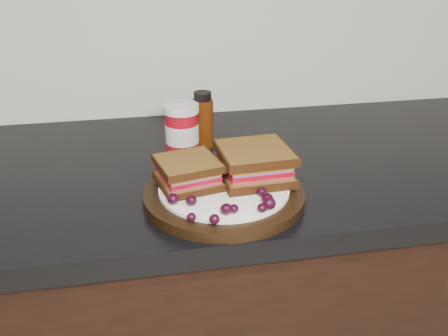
# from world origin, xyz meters

# --- Properties ---
(countertop) EXTENTS (3.98, 0.60, 0.04)m
(countertop) POSITION_xyz_m (0.00, 1.70, 0.88)
(countertop) COLOR black
(countertop) RESTS_ON base_cabinets
(plate) EXTENTS (0.28, 0.28, 0.02)m
(plate) POSITION_xyz_m (0.27, 1.54, 0.91)
(plate) COLOR black
(plate) RESTS_ON countertop
(sandwich_left) EXTENTS (0.12, 0.12, 0.05)m
(sandwich_left) POSITION_xyz_m (0.21, 1.56, 0.95)
(sandwich_left) COLOR brown
(sandwich_left) RESTS_ON plate
(sandwich_right) EXTENTS (0.13, 0.13, 0.06)m
(sandwich_right) POSITION_xyz_m (0.33, 1.57, 0.95)
(sandwich_right) COLOR brown
(sandwich_right) RESTS_ON plate
(grape_0) EXTENTS (0.02, 0.02, 0.02)m
(grape_0) POSITION_xyz_m (0.18, 1.50, 0.93)
(grape_0) COLOR black
(grape_0) RESTS_ON plate
(grape_1) EXTENTS (0.02, 0.02, 0.02)m
(grape_1) POSITION_xyz_m (0.20, 1.49, 0.93)
(grape_1) COLOR black
(grape_1) RESTS_ON plate
(grape_2) EXTENTS (0.01, 0.01, 0.01)m
(grape_2) POSITION_xyz_m (0.20, 1.44, 0.93)
(grape_2) COLOR black
(grape_2) RESTS_ON plate
(grape_3) EXTENTS (0.02, 0.02, 0.02)m
(grape_3) POSITION_xyz_m (0.23, 1.43, 0.93)
(grape_3) COLOR black
(grape_3) RESTS_ON plate
(grape_4) EXTENTS (0.02, 0.02, 0.02)m
(grape_4) POSITION_xyz_m (0.25, 1.45, 0.93)
(grape_4) COLOR black
(grape_4) RESTS_ON plate
(grape_5) EXTENTS (0.02, 0.02, 0.01)m
(grape_5) POSITION_xyz_m (0.27, 1.45, 0.93)
(grape_5) COLOR black
(grape_5) RESTS_ON plate
(grape_6) EXTENTS (0.02, 0.02, 0.01)m
(grape_6) POSITION_xyz_m (0.31, 1.45, 0.93)
(grape_6) COLOR black
(grape_6) RESTS_ON plate
(grape_7) EXTENTS (0.02, 0.02, 0.02)m
(grape_7) POSITION_xyz_m (0.32, 1.45, 0.93)
(grape_7) COLOR black
(grape_7) RESTS_ON plate
(grape_8) EXTENTS (0.02, 0.02, 0.02)m
(grape_8) POSITION_xyz_m (0.33, 1.47, 0.93)
(grape_8) COLOR black
(grape_8) RESTS_ON plate
(grape_9) EXTENTS (0.02, 0.02, 0.02)m
(grape_9) POSITION_xyz_m (0.32, 1.50, 0.93)
(grape_9) COLOR black
(grape_9) RESTS_ON plate
(grape_10) EXTENTS (0.02, 0.02, 0.02)m
(grape_10) POSITION_xyz_m (0.35, 1.52, 0.93)
(grape_10) COLOR black
(grape_10) RESTS_ON plate
(grape_11) EXTENTS (0.02, 0.02, 0.02)m
(grape_11) POSITION_xyz_m (0.34, 1.55, 0.93)
(grape_11) COLOR black
(grape_11) RESTS_ON plate
(grape_12) EXTENTS (0.02, 0.02, 0.01)m
(grape_12) POSITION_xyz_m (0.35, 1.57, 0.93)
(grape_12) COLOR black
(grape_12) RESTS_ON plate
(grape_13) EXTENTS (0.02, 0.02, 0.01)m
(grape_13) POSITION_xyz_m (0.32, 1.60, 0.93)
(grape_13) COLOR black
(grape_13) RESTS_ON plate
(grape_14) EXTENTS (0.02, 0.02, 0.02)m
(grape_14) POSITION_xyz_m (0.21, 1.59, 0.93)
(grape_14) COLOR black
(grape_14) RESTS_ON plate
(grape_15) EXTENTS (0.02, 0.02, 0.02)m
(grape_15) POSITION_xyz_m (0.21, 1.56, 0.93)
(grape_15) COLOR black
(grape_15) RESTS_ON plate
(grape_16) EXTENTS (0.02, 0.02, 0.02)m
(grape_16) POSITION_xyz_m (0.18, 1.54, 0.93)
(grape_16) COLOR black
(grape_16) RESTS_ON plate
(grape_17) EXTENTS (0.02, 0.02, 0.02)m
(grape_17) POSITION_xyz_m (0.18, 1.53, 0.93)
(grape_17) COLOR black
(grape_17) RESTS_ON plate
(grape_18) EXTENTS (0.02, 0.02, 0.02)m
(grape_18) POSITION_xyz_m (0.20, 1.59, 0.93)
(grape_18) COLOR black
(grape_18) RESTS_ON plate
(grape_19) EXTENTS (0.02, 0.02, 0.02)m
(grape_19) POSITION_xyz_m (0.20, 1.57, 0.93)
(grape_19) COLOR black
(grape_19) RESTS_ON plate
(grape_20) EXTENTS (0.02, 0.02, 0.02)m
(grape_20) POSITION_xyz_m (0.20, 1.53, 0.93)
(grape_20) COLOR black
(grape_20) RESTS_ON plate
(condiment_jar) EXTENTS (0.08, 0.08, 0.11)m
(condiment_jar) POSITION_xyz_m (0.22, 1.76, 0.95)
(condiment_jar) COLOR maroon
(condiment_jar) RESTS_ON countertop
(oil_bottle) EXTENTS (0.06, 0.06, 0.12)m
(oil_bottle) POSITION_xyz_m (0.27, 1.78, 0.96)
(oil_bottle) COLOR #481E07
(oil_bottle) RESTS_ON countertop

